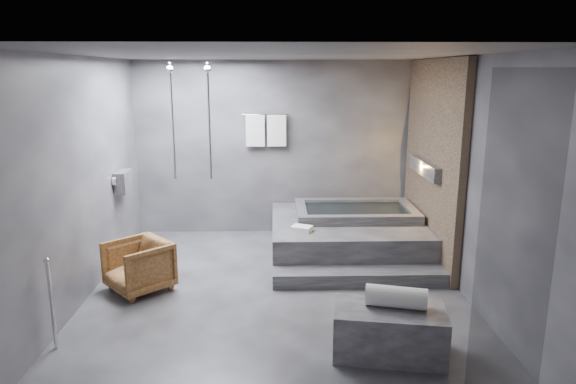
{
  "coord_description": "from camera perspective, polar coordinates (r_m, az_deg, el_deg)",
  "views": [
    {
      "loc": [
        -0.02,
        -5.76,
        2.63
      ],
      "look_at": [
        0.15,
        0.3,
        1.19
      ],
      "focal_mm": 32.0,
      "sensor_mm": 36.0,
      "label": 1
    }
  ],
  "objects": [
    {
      "name": "room",
      "position": [
        6.09,
        2.38,
        4.83
      ],
      "size": [
        5.0,
        5.04,
        2.82
      ],
      "color": "#29292C",
      "rests_on": "ground"
    },
    {
      "name": "tub_deck",
      "position": [
        7.67,
        6.56,
        -4.84
      ],
      "size": [
        2.2,
        2.0,
        0.5
      ],
      "primitive_type": "cube",
      "color": "#2E2E30",
      "rests_on": "ground"
    },
    {
      "name": "tub_step",
      "position": [
        6.63,
        7.95,
        -9.32
      ],
      "size": [
        2.2,
        0.36,
        0.18
      ],
      "primitive_type": "cube",
      "color": "#2E2E30",
      "rests_on": "ground"
    },
    {
      "name": "concrete_bench",
      "position": [
        5.1,
        11.18,
        -14.95
      ],
      "size": [
        1.11,
        0.73,
        0.46
      ],
      "primitive_type": "cube",
      "rotation": [
        0.0,
        0.0,
        -0.17
      ],
      "color": "#38373A",
      "rests_on": "ground"
    },
    {
      "name": "driftwood_chair",
      "position": [
        6.56,
        -16.27,
        -7.9
      ],
      "size": [
        0.96,
        0.96,
        0.63
      ],
      "primitive_type": "imported",
      "rotation": [
        0.0,
        0.0,
        -0.83
      ],
      "color": "#4B2B12",
      "rests_on": "ground"
    },
    {
      "name": "rolled_towel",
      "position": [
        5.0,
        11.92,
        -11.34
      ],
      "size": [
        0.6,
        0.34,
        0.2
      ],
      "primitive_type": "cylinder",
      "rotation": [
        0.0,
        1.57,
        -0.26
      ],
      "color": "white",
      "rests_on": "concrete_bench"
    },
    {
      "name": "deck_towel",
      "position": [
        7.0,
        1.54,
        -4.08
      ],
      "size": [
        0.32,
        0.28,
        0.07
      ],
      "primitive_type": "cube",
      "rotation": [
        0.0,
        0.0,
        -0.41
      ],
      "color": "silver",
      "rests_on": "tub_deck"
    }
  ]
}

